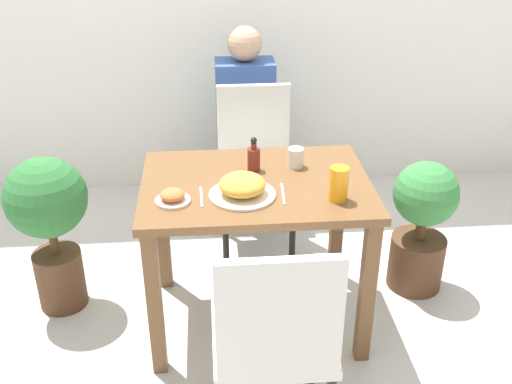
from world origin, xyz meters
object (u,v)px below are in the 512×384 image
(chair_far, at_px, (255,160))
(drink_cup, at_px, (296,158))
(sauce_bottle, at_px, (255,158))
(person_figure, at_px, (245,125))
(food_plate, at_px, (242,187))
(chair_near, at_px, (276,337))
(juice_glass, at_px, (339,184))
(side_plate, at_px, (173,197))
(potted_plant_left, at_px, (49,217))
(potted_plant_right, at_px, (422,222))

(chair_far, relative_size, drink_cup, 10.39)
(sauce_bottle, relative_size, person_figure, 0.14)
(food_plate, xyz_separation_m, sauce_bottle, (0.07, 0.24, 0.02))
(chair_near, height_order, person_figure, person_figure)
(food_plate, distance_m, juice_glass, 0.39)
(chair_far, height_order, juice_glass, chair_far)
(food_plate, bearing_deg, juice_glass, -9.46)
(chair_near, relative_size, side_plate, 6.36)
(chair_far, height_order, side_plate, chair_far)
(person_figure, bearing_deg, potted_plant_left, -137.95)
(side_plate, bearing_deg, potted_plant_left, 150.14)
(food_plate, xyz_separation_m, person_figure, (0.09, 1.20, -0.20))
(chair_near, distance_m, side_plate, 0.72)
(chair_far, xyz_separation_m, potted_plant_left, (-1.00, -0.50, -0.02))
(side_plate, relative_size, potted_plant_right, 0.21)
(juice_glass, xyz_separation_m, sauce_bottle, (-0.31, 0.30, -0.01))
(food_plate, bearing_deg, chair_near, -83.39)
(chair_near, relative_size, drink_cup, 10.39)
(chair_far, relative_size, potted_plant_right, 1.31)
(side_plate, height_order, person_figure, person_figure)
(chair_far, distance_m, drink_cup, 0.62)
(chair_far, relative_size, food_plate, 3.32)
(chair_far, distance_m, potted_plant_right, 0.94)
(potted_plant_left, xyz_separation_m, person_figure, (0.98, 0.88, 0.08))
(chair_far, height_order, food_plate, chair_far)
(juice_glass, bearing_deg, side_plate, 176.91)
(juice_glass, bearing_deg, sauce_bottle, 135.68)
(chair_far, bearing_deg, juice_glass, -73.32)
(food_plate, bearing_deg, potted_plant_left, 160.27)
(person_figure, bearing_deg, chair_far, -85.96)
(sauce_bottle, relative_size, potted_plant_left, 0.20)
(side_plate, distance_m, potted_plant_left, 0.74)
(drink_cup, relative_size, potted_plant_left, 0.11)
(drink_cup, height_order, potted_plant_right, drink_cup)
(chair_near, bearing_deg, juice_glass, -119.62)
(food_plate, relative_size, potted_plant_right, 0.40)
(juice_glass, bearing_deg, drink_cup, 111.13)
(chair_near, relative_size, person_figure, 0.78)
(juice_glass, height_order, sauce_bottle, sauce_bottle)
(food_plate, bearing_deg, chair_far, 81.55)
(drink_cup, bearing_deg, side_plate, -151.69)
(chair_far, distance_m, person_figure, 0.39)
(chair_far, xyz_separation_m, person_figure, (-0.03, 0.38, 0.06))
(potted_plant_left, bearing_deg, food_plate, -19.73)
(side_plate, height_order, potted_plant_left, side_plate)
(side_plate, bearing_deg, sauce_bottle, 37.22)
(food_plate, distance_m, drink_cup, 0.37)
(potted_plant_right, bearing_deg, food_plate, -160.49)
(potted_plant_left, relative_size, person_figure, 0.68)
(juice_glass, bearing_deg, chair_far, 106.68)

